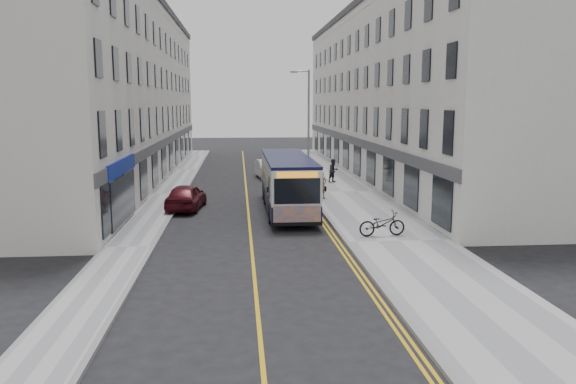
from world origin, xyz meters
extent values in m
plane|color=black|center=(0.00, 0.00, 0.00)|extent=(140.00, 140.00, 0.00)
cube|color=#959698|center=(6.25, 12.00, 0.06)|extent=(4.50, 64.00, 0.12)
cube|color=#959698|center=(-5.00, 12.00, 0.06)|extent=(2.00, 64.00, 0.12)
cube|color=slate|center=(4.00, 12.00, 0.07)|extent=(0.18, 64.00, 0.13)
cube|color=slate|center=(-4.00, 12.00, 0.07)|extent=(0.18, 64.00, 0.13)
cube|color=#CB9312|center=(0.00, 12.00, 0.00)|extent=(0.12, 64.00, 0.01)
cube|color=#CB9312|center=(3.55, 12.00, 0.00)|extent=(0.10, 64.00, 0.01)
cube|color=#CB9312|center=(3.75, 12.00, 0.00)|extent=(0.10, 64.00, 0.01)
cube|color=silver|center=(11.50, 21.00, 6.50)|extent=(6.00, 46.00, 13.00)
cube|color=silver|center=(-9.00, 21.00, 6.50)|extent=(6.00, 46.00, 13.00)
cylinder|color=gray|center=(4.25, 14.00, 4.00)|extent=(0.14, 0.14, 8.00)
cylinder|color=gray|center=(3.75, 14.00, 7.90)|extent=(1.00, 0.08, 0.08)
cube|color=gray|center=(3.25, 14.00, 7.85)|extent=(0.50, 0.18, 0.12)
cube|color=black|center=(2.14, 6.29, 0.75)|extent=(2.33, 10.25, 0.84)
cube|color=silver|center=(2.14, 6.29, 2.00)|extent=(2.33, 10.25, 1.68)
cube|color=black|center=(2.14, 6.29, 2.92)|extent=(2.35, 10.25, 0.15)
cube|color=black|center=(0.96, 6.85, 1.82)|extent=(0.04, 8.01, 1.07)
cube|color=black|center=(3.32, 6.85, 1.82)|extent=(0.04, 8.01, 1.07)
cube|color=black|center=(2.14, 1.15, 1.91)|extent=(2.10, 0.04, 1.16)
cube|color=orange|center=(2.14, 1.15, 0.79)|extent=(2.19, 0.04, 0.89)
cube|color=orange|center=(2.14, 1.14, 2.66)|extent=(1.86, 0.04, 0.26)
cylinder|color=black|center=(1.09, 3.22, 0.47)|extent=(0.26, 0.93, 0.93)
cylinder|color=black|center=(3.19, 3.22, 0.47)|extent=(0.26, 0.93, 0.93)
cylinder|color=black|center=(1.09, 8.34, 0.47)|extent=(0.26, 0.93, 0.93)
cylinder|color=black|center=(3.19, 8.34, 0.47)|extent=(0.26, 0.93, 0.93)
cylinder|color=black|center=(1.09, 10.02, 0.47)|extent=(0.26, 0.93, 0.93)
cylinder|color=black|center=(3.19, 10.02, 0.47)|extent=(0.26, 0.93, 0.93)
imported|color=black|center=(5.70, -0.36, 0.66)|extent=(2.11, 0.89, 1.08)
imported|color=brown|center=(4.54, 9.50, 0.92)|extent=(0.69, 0.59, 1.60)
imported|color=black|center=(6.38, 16.29, 0.96)|extent=(1.03, 0.98, 1.69)
imported|color=silver|center=(1.80, 19.36, 0.73)|extent=(2.11, 4.59, 1.46)
imported|color=#4A0C15|center=(-3.40, 7.18, 0.73)|extent=(2.22, 4.44, 1.45)
camera|label=1|loc=(-0.48, -23.74, 5.91)|focal=35.00mm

